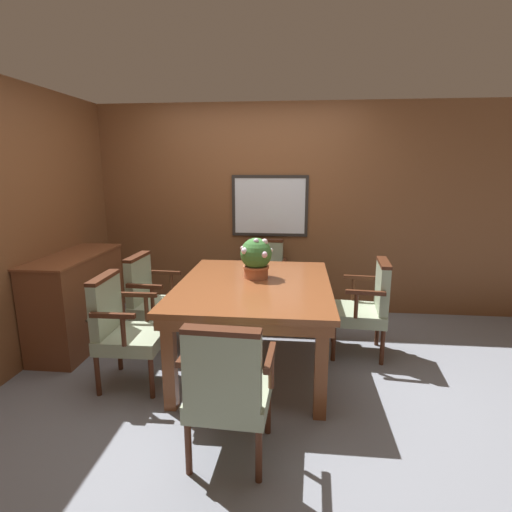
{
  "coord_description": "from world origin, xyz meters",
  "views": [
    {
      "loc": [
        0.49,
        -3.14,
        1.74
      ],
      "look_at": [
        0.15,
        0.25,
        0.97
      ],
      "focal_mm": 28.0,
      "sensor_mm": 36.0,
      "label": 1
    }
  ],
  "objects_px": {
    "chair_head_near": "(228,387)",
    "potted_plant": "(256,257)",
    "chair_left_near": "(123,327)",
    "chair_right_far": "(366,304)",
    "chair_head_far": "(263,277)",
    "chair_left_far": "(152,297)",
    "dining_table": "(254,293)",
    "sideboard_cabinet": "(77,300)"
  },
  "relations": [
    {
      "from": "chair_right_far",
      "to": "sideboard_cabinet",
      "type": "distance_m",
      "value": 2.79
    },
    {
      "from": "chair_left_far",
      "to": "chair_left_near",
      "type": "bearing_deg",
      "value": -175.17
    },
    {
      "from": "chair_left_far",
      "to": "potted_plant",
      "type": "height_order",
      "value": "potted_plant"
    },
    {
      "from": "dining_table",
      "to": "chair_left_near",
      "type": "xyz_separation_m",
      "value": [
        -1.02,
        -0.38,
        -0.19
      ]
    },
    {
      "from": "chair_left_far",
      "to": "chair_head_far",
      "type": "bearing_deg",
      "value": -46.58
    },
    {
      "from": "chair_head_far",
      "to": "chair_head_near",
      "type": "xyz_separation_m",
      "value": [
        -0.01,
        -2.38,
        0.0
      ]
    },
    {
      "from": "chair_left_far",
      "to": "chair_right_far",
      "type": "bearing_deg",
      "value": -86.69
    },
    {
      "from": "chair_left_near",
      "to": "potted_plant",
      "type": "height_order",
      "value": "potted_plant"
    },
    {
      "from": "chair_left_far",
      "to": "chair_left_near",
      "type": "relative_size",
      "value": 1.0
    },
    {
      "from": "potted_plant",
      "to": "chair_left_far",
      "type": "bearing_deg",
      "value": 170.56
    },
    {
      "from": "chair_right_far",
      "to": "chair_left_near",
      "type": "distance_m",
      "value": 2.15
    },
    {
      "from": "chair_left_near",
      "to": "sideboard_cabinet",
      "type": "relative_size",
      "value": 0.78
    },
    {
      "from": "dining_table",
      "to": "potted_plant",
      "type": "height_order",
      "value": "potted_plant"
    },
    {
      "from": "chair_left_far",
      "to": "chair_head_far",
      "type": "xyz_separation_m",
      "value": [
        1.01,
        0.86,
        0.0
      ]
    },
    {
      "from": "dining_table",
      "to": "chair_left_near",
      "type": "bearing_deg",
      "value": -159.3
    },
    {
      "from": "chair_right_far",
      "to": "chair_left_far",
      "type": "xyz_separation_m",
      "value": [
        -2.05,
        -0.01,
        0.0
      ]
    },
    {
      "from": "chair_left_near",
      "to": "chair_right_far",
      "type": "bearing_deg",
      "value": -71.19
    },
    {
      "from": "chair_left_near",
      "to": "potted_plant",
      "type": "xyz_separation_m",
      "value": [
        1.01,
        0.55,
        0.47
      ]
    },
    {
      "from": "chair_left_near",
      "to": "potted_plant",
      "type": "relative_size",
      "value": 2.49
    },
    {
      "from": "dining_table",
      "to": "potted_plant",
      "type": "distance_m",
      "value": 0.33
    },
    {
      "from": "chair_head_far",
      "to": "chair_right_far",
      "type": "bearing_deg",
      "value": -36.17
    },
    {
      "from": "chair_left_far",
      "to": "chair_head_near",
      "type": "relative_size",
      "value": 1.0
    },
    {
      "from": "potted_plant",
      "to": "sideboard_cabinet",
      "type": "relative_size",
      "value": 0.31
    },
    {
      "from": "potted_plant",
      "to": "dining_table",
      "type": "bearing_deg",
      "value": -89.48
    },
    {
      "from": "chair_right_far",
      "to": "chair_left_near",
      "type": "xyz_separation_m",
      "value": [
        -2.02,
        -0.73,
        0.0
      ]
    },
    {
      "from": "chair_head_near",
      "to": "dining_table",
      "type": "bearing_deg",
      "value": -88.8
    },
    {
      "from": "chair_left_far",
      "to": "potted_plant",
      "type": "distance_m",
      "value": 1.15
    },
    {
      "from": "chair_left_far",
      "to": "potted_plant",
      "type": "relative_size",
      "value": 2.49
    },
    {
      "from": "chair_head_near",
      "to": "chair_head_far",
      "type": "bearing_deg",
      "value": -87.45
    },
    {
      "from": "chair_left_far",
      "to": "chair_head_near",
      "type": "distance_m",
      "value": 1.82
    },
    {
      "from": "chair_head_far",
      "to": "chair_left_near",
      "type": "xyz_separation_m",
      "value": [
        -0.99,
        -1.58,
        0.0
      ]
    },
    {
      "from": "sideboard_cabinet",
      "to": "potted_plant",
      "type": "bearing_deg",
      "value": -3.58
    },
    {
      "from": "chair_head_near",
      "to": "potted_plant",
      "type": "height_order",
      "value": "potted_plant"
    },
    {
      "from": "chair_head_near",
      "to": "potted_plant",
      "type": "distance_m",
      "value": 1.43
    },
    {
      "from": "chair_left_far",
      "to": "chair_head_near",
      "type": "xyz_separation_m",
      "value": [
        1.01,
        -1.52,
        0.0
      ]
    },
    {
      "from": "chair_right_far",
      "to": "chair_left_near",
      "type": "relative_size",
      "value": 1.0
    },
    {
      "from": "chair_left_far",
      "to": "chair_left_near",
      "type": "height_order",
      "value": "same"
    },
    {
      "from": "chair_left_near",
      "to": "chair_head_far",
      "type": "bearing_deg",
      "value": -33.09
    },
    {
      "from": "chair_head_near",
      "to": "chair_left_far",
      "type": "bearing_deg",
      "value": -53.81
    },
    {
      "from": "chair_right_far",
      "to": "chair_head_far",
      "type": "bearing_deg",
      "value": -124.76
    },
    {
      "from": "chair_left_near",
      "to": "sideboard_cabinet",
      "type": "distance_m",
      "value": 1.01
    },
    {
      "from": "chair_left_far",
      "to": "chair_head_near",
      "type": "height_order",
      "value": "same"
    }
  ]
}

